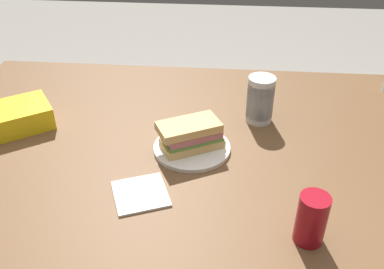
# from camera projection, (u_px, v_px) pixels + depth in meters

# --- Properties ---
(dining_table) EXTENTS (1.68, 1.11, 0.78)m
(dining_table) POSITION_uv_depth(u_px,v_px,m) (197.00, 172.00, 1.26)
(dining_table) COLOR brown
(dining_table) RESTS_ON ground_plane
(paper_plate) EXTENTS (0.22, 0.22, 0.01)m
(paper_plate) POSITION_uv_depth(u_px,v_px,m) (192.00, 147.00, 1.22)
(paper_plate) COLOR white
(paper_plate) RESTS_ON dining_table
(sandwich) EXTENTS (0.20, 0.17, 0.08)m
(sandwich) POSITION_uv_depth(u_px,v_px,m) (191.00, 134.00, 1.19)
(sandwich) COLOR #DBB26B
(sandwich) RESTS_ON paper_plate
(soda_can_red) EXTENTS (0.07, 0.07, 0.12)m
(soda_can_red) POSITION_uv_depth(u_px,v_px,m) (311.00, 219.00, 0.90)
(soda_can_red) COLOR maroon
(soda_can_red) RESTS_ON dining_table
(chip_bag) EXTENTS (0.27, 0.25, 0.07)m
(chip_bag) POSITION_uv_depth(u_px,v_px,m) (11.00, 118.00, 1.29)
(chip_bag) COLOR yellow
(chip_bag) RESTS_ON dining_table
(plastic_cup_stack) EXTENTS (0.08, 0.08, 0.15)m
(plastic_cup_stack) POSITION_uv_depth(u_px,v_px,m) (260.00, 99.00, 1.31)
(plastic_cup_stack) COLOR silver
(plastic_cup_stack) RESTS_ON dining_table
(paper_napkin) EXTENTS (0.17, 0.17, 0.01)m
(paper_napkin) POSITION_uv_depth(u_px,v_px,m) (141.00, 194.00, 1.05)
(paper_napkin) COLOR white
(paper_napkin) RESTS_ON dining_table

